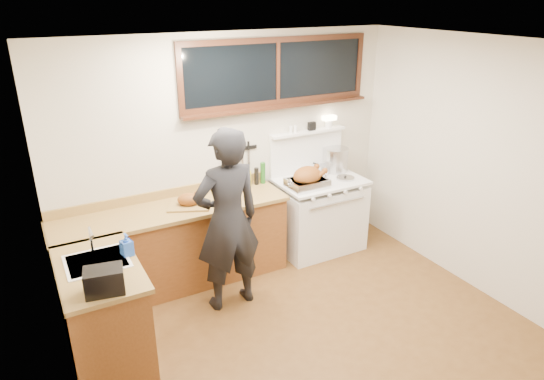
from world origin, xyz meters
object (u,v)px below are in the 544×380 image
roast_turkey (308,179)px  man (228,221)px  vintage_stove (318,212)px  cutting_board (189,201)px

roast_turkey → man: bearing=-160.1°
vintage_stove → cutting_board: bearing=-180.0°
cutting_board → roast_turkey: (1.36, -0.14, 0.05)m
man → roast_turkey: 1.26m
vintage_stove → cutting_board: vintage_stove is taller
cutting_board → roast_turkey: size_ratio=1.08×
vintage_stove → man: (-1.44, -0.57, 0.46)m
man → cutting_board: bearing=108.0°
roast_turkey → cutting_board: bearing=174.1°
cutting_board → roast_turkey: 1.37m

